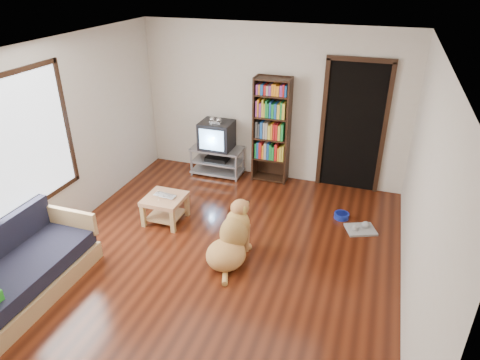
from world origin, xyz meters
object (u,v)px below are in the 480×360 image
(dog, at_px, (232,240))
(crt_tv, at_px, (217,134))
(dog_bowl, at_px, (342,216))
(sofa, at_px, (20,274))
(bookshelf, at_px, (272,125))
(laptop, at_px, (163,197))
(grey_rag, at_px, (361,229))
(tv_stand, at_px, (217,160))
(coffee_table, at_px, (165,204))

(dog, bearing_deg, crt_tv, 115.23)
(dog_bowl, distance_m, sofa, 4.32)
(dog, bearing_deg, bookshelf, 93.14)
(laptop, bearing_deg, grey_rag, 20.37)
(tv_stand, relative_size, coffee_table, 1.64)
(coffee_table, distance_m, dog, 1.34)
(grey_rag, bearing_deg, tv_stand, 157.65)
(laptop, xyz_separation_m, grey_rag, (2.75, 0.68, -0.40))
(grey_rag, distance_m, coffee_table, 2.84)
(dog_bowl, distance_m, bookshelf, 1.89)
(dog_bowl, distance_m, coffee_table, 2.62)
(crt_tv, relative_size, dog, 0.60)
(grey_rag, bearing_deg, dog_bowl, 140.19)
(dog_bowl, relative_size, grey_rag, 0.55)
(grey_rag, distance_m, crt_tv, 2.91)
(laptop, xyz_separation_m, crt_tv, (0.14, 1.77, 0.33))
(sofa, bearing_deg, dog_bowl, 40.62)
(coffee_table, bearing_deg, sofa, -113.47)
(tv_stand, height_order, coffee_table, tv_stand)
(dog_bowl, xyz_separation_m, sofa, (-3.28, -2.81, 0.22))
(coffee_table, xyz_separation_m, dog, (1.22, -0.55, 0.01))
(grey_rag, bearing_deg, sofa, -144.40)
(laptop, xyz_separation_m, coffee_table, (-0.00, 0.03, -0.13))
(tv_stand, height_order, dog, dog)
(dog_bowl, relative_size, bookshelf, 0.12)
(crt_tv, distance_m, coffee_table, 1.81)
(laptop, height_order, crt_tv, crt_tv)
(dog_bowl, xyz_separation_m, crt_tv, (-2.30, 0.84, 0.70))
(grey_rag, distance_m, tv_stand, 2.83)
(laptop, relative_size, dog, 0.33)
(bookshelf, bearing_deg, sofa, -117.32)
(dog_bowl, xyz_separation_m, tv_stand, (-2.30, 0.82, 0.23))
(crt_tv, bearing_deg, dog, -64.77)
(crt_tv, relative_size, coffee_table, 1.05)
(coffee_table, bearing_deg, dog, -24.15)
(tv_stand, distance_m, crt_tv, 0.47)
(tv_stand, bearing_deg, dog_bowl, -19.60)
(dog_bowl, height_order, tv_stand, tv_stand)
(laptop, distance_m, bookshelf, 2.22)
(sofa, relative_size, coffee_table, 3.27)
(laptop, relative_size, bookshelf, 0.18)
(crt_tv, xyz_separation_m, bookshelf, (0.95, 0.07, 0.26))
(grey_rag, relative_size, sofa, 0.22)
(laptop, relative_size, crt_tv, 0.56)
(laptop, height_order, grey_rag, laptop)
(grey_rag, height_order, tv_stand, tv_stand)
(tv_stand, bearing_deg, laptop, -94.72)
(tv_stand, xyz_separation_m, dog, (1.08, -2.27, 0.02))
(tv_stand, distance_m, bookshelf, 1.20)
(crt_tv, bearing_deg, sofa, -104.93)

